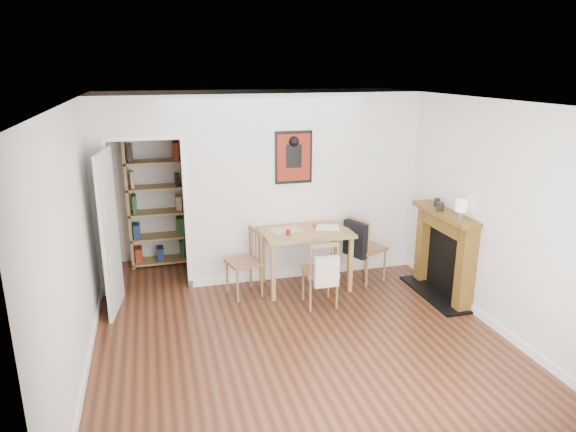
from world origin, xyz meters
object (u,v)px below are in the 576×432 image
object	(u,v)px
orange_fruit	(315,224)
fireplace	(445,251)
notebook	(327,227)
ceramic_jar_b	(437,202)
red_glass	(288,232)
chair_right	(366,248)
dining_table	(306,237)
ceramic_jar_a	(440,206)
chair_left	(244,263)
bookshelf	(157,200)
chair_front	(320,272)
mantel_lamp	(461,206)

from	to	relation	value
orange_fruit	fireplace	bearing A→B (deg)	-29.71
notebook	ceramic_jar_b	size ratio (longest dim) A/B	3.06
red_glass	ceramic_jar_b	xyz separation A→B (m)	(1.96, -0.33, 0.36)
ceramic_jar_b	notebook	bearing A→B (deg)	160.49
chair_right	red_glass	size ratio (longest dim) A/B	11.81
fireplace	chair_right	bearing A→B (deg)	138.70
dining_table	ceramic_jar_a	world-z (taller)	ceramic_jar_a
chair_left	bookshelf	world-z (taller)	bookshelf
red_glass	orange_fruit	world-z (taller)	red_glass
chair_front	mantel_lamp	xyz separation A→B (m)	(1.65, -0.42, 0.85)
red_glass	notebook	bearing A→B (deg)	14.23
chair_front	ceramic_jar_a	distance (m)	1.76
fireplace	bookshelf	bearing A→B (deg)	149.15
chair_left	ceramic_jar_a	xyz separation A→B (m)	(2.46, -0.63, 0.76)
chair_right	bookshelf	xyz separation A→B (m)	(-2.79, 1.44, 0.52)
dining_table	red_glass	size ratio (longest dim) A/B	14.99
chair_right	ceramic_jar_b	distance (m)	1.16
dining_table	chair_right	bearing A→B (deg)	-0.75
chair_front	dining_table	bearing A→B (deg)	91.16
red_glass	orange_fruit	xyz separation A→B (m)	(0.46, 0.26, -0.00)
dining_table	chair_front	world-z (taller)	chair_front
bookshelf	red_glass	distance (m)	2.26
mantel_lamp	ceramic_jar_b	world-z (taller)	mantel_lamp
fireplace	chair_front	bearing A→B (deg)	175.90
chair_right	chair_front	distance (m)	1.05
chair_right	red_glass	xyz separation A→B (m)	(-1.16, -0.11, 0.37)
chair_left	chair_right	world-z (taller)	chair_right
mantel_lamp	ceramic_jar_a	size ratio (longest dim) A/B	2.12
orange_fruit	ceramic_jar_a	distance (m)	1.67
chair_left	orange_fruit	distance (m)	1.13
chair_left	bookshelf	bearing A→B (deg)	125.55
chair_left	ceramic_jar_b	xyz separation A→B (m)	(2.54, -0.41, 0.76)
chair_front	mantel_lamp	distance (m)	1.90
ceramic_jar_a	ceramic_jar_b	size ratio (longest dim) A/B	1.05
chair_right	bookshelf	world-z (taller)	bookshelf
orange_fruit	ceramic_jar_a	size ratio (longest dim) A/B	0.68
chair_right	red_glass	world-z (taller)	chair_right
chair_right	orange_fruit	world-z (taller)	chair_right
ceramic_jar_b	bookshelf	bearing A→B (deg)	152.32
bookshelf	chair_front	bearing A→B (deg)	-46.54
chair_left	chair_front	bearing A→B (deg)	-32.68
orange_fruit	notebook	bearing A→B (deg)	-38.64
chair_left	red_glass	bearing A→B (deg)	-8.10
bookshelf	red_glass	xyz separation A→B (m)	(1.63, -1.55, -0.15)
chair_right	fireplace	xyz separation A→B (m)	(0.80, -0.71, 0.13)
red_glass	ceramic_jar_b	size ratio (longest dim) A/B	0.77
red_glass	chair_front	bearing A→B (deg)	-58.62
chair_left	ceramic_jar_b	size ratio (longest dim) A/B	8.66
red_glass	notebook	world-z (taller)	red_glass
bookshelf	fireplace	xyz separation A→B (m)	(3.60, -2.15, -0.39)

